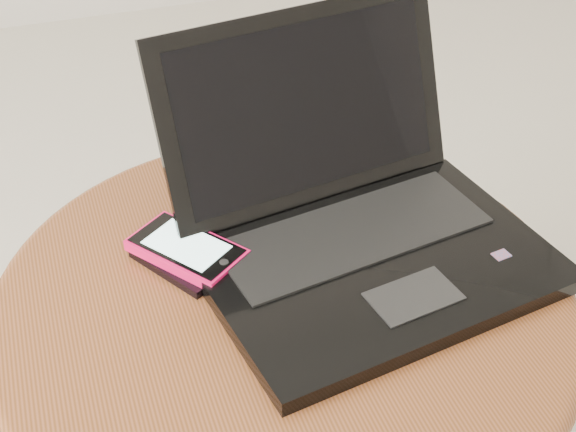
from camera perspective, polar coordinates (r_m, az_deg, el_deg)
name	(u,v)px	position (r m, az deg, el deg)	size (l,w,h in m)	color
table	(284,358)	(0.92, -0.29, -9.93)	(0.62, 0.62, 0.49)	#603014
laptop	(356,218)	(0.88, 4.78, -0.14)	(0.40, 0.38, 0.22)	black
phone_black	(181,261)	(0.88, -7.54, -3.17)	(0.10, 0.12, 0.01)	black
phone_pink	(187,250)	(0.88, -7.10, -2.35)	(0.13, 0.14, 0.01)	#F80F59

